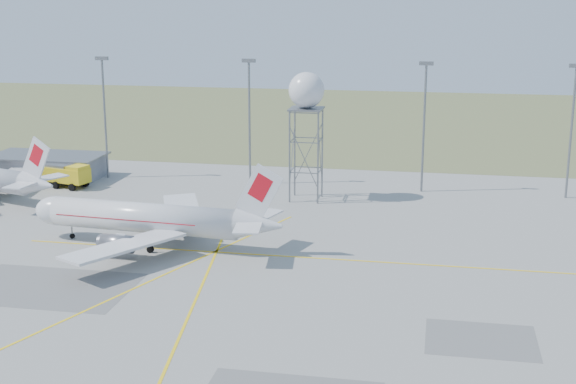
# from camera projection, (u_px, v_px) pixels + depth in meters

# --- Properties ---
(ground) EXTENTS (400.00, 400.00, 0.00)m
(ground) POSITION_uv_depth(u_px,v_px,m) (184.00, 365.00, 67.90)
(ground) COLOR gray
(ground) RESTS_ON ground
(grass_strip) EXTENTS (400.00, 120.00, 0.03)m
(grass_strip) POSITION_uv_depth(u_px,v_px,m) (357.00, 119.00, 201.35)
(grass_strip) COLOR #516236
(grass_strip) RESTS_ON ground
(building_grey) EXTENTS (19.00, 10.00, 3.90)m
(building_grey) POSITION_uv_depth(u_px,v_px,m) (48.00, 166.00, 136.64)
(building_grey) COLOR gray
(building_grey) RESTS_ON ground
(mast_a) EXTENTS (2.20, 0.50, 20.50)m
(mast_a) POSITION_uv_depth(u_px,v_px,m) (104.00, 107.00, 134.29)
(mast_a) COLOR slate
(mast_a) RESTS_ON ground
(mast_b) EXTENTS (2.20, 0.50, 20.50)m
(mast_b) POSITION_uv_depth(u_px,v_px,m) (249.00, 111.00, 129.73)
(mast_b) COLOR slate
(mast_b) RESTS_ON ground
(mast_c) EXTENTS (2.20, 0.50, 20.50)m
(mast_c) POSITION_uv_depth(u_px,v_px,m) (424.00, 116.00, 124.62)
(mast_c) COLOR slate
(mast_c) RESTS_ON ground
(mast_d) EXTENTS (2.20, 0.50, 20.50)m
(mast_d) POSITION_uv_depth(u_px,v_px,m) (572.00, 120.00, 120.61)
(mast_d) COLOR slate
(mast_d) RESTS_ON ground
(airliner_main) EXTENTS (33.19, 32.17, 11.29)m
(airliner_main) POSITION_uv_depth(u_px,v_px,m) (149.00, 219.00, 99.30)
(airliner_main) COLOR silver
(airliner_main) RESTS_ON ground
(radar_tower) EXTENTS (5.35, 5.35, 19.37)m
(radar_tower) POSITION_uv_depth(u_px,v_px,m) (306.00, 129.00, 119.97)
(radar_tower) COLOR slate
(radar_tower) RESTS_ON ground
(fire_truck) EXTENTS (10.00, 5.78, 3.80)m
(fire_truck) POSITION_uv_depth(u_px,v_px,m) (63.00, 176.00, 130.13)
(fire_truck) COLOR yellow
(fire_truck) RESTS_ON ground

